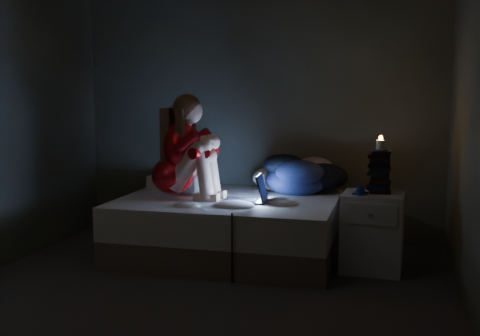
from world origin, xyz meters
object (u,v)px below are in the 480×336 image
(bed, at_px, (229,227))
(woman, at_px, (173,146))
(nightstand, at_px, (372,232))
(phone, at_px, (360,193))
(laptop, at_px, (244,187))
(candle, at_px, (381,142))

(bed, height_order, woman, woman)
(nightstand, relative_size, phone, 4.54)
(phone, bearing_deg, laptop, -158.33)
(candle, relative_size, phone, 0.57)
(bed, distance_m, phone, 1.22)
(woman, height_order, phone, woman)
(laptop, relative_size, candle, 4.45)
(woman, height_order, candle, woman)
(bed, bearing_deg, laptop, -39.23)
(laptop, relative_size, phone, 2.54)
(bed, height_order, nightstand, nightstand)
(laptop, bearing_deg, bed, 138.00)
(candle, bearing_deg, nightstand, -132.02)
(bed, relative_size, laptop, 5.27)
(laptop, xyz_separation_m, candle, (1.11, 0.07, 0.40))
(candle, height_order, phone, candle)
(bed, distance_m, candle, 1.51)
(nightstand, bearing_deg, bed, 177.58)
(bed, xyz_separation_m, woman, (-0.49, -0.07, 0.72))
(bed, bearing_deg, phone, -9.29)
(candle, bearing_deg, bed, 176.57)
(woman, relative_size, laptop, 2.57)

